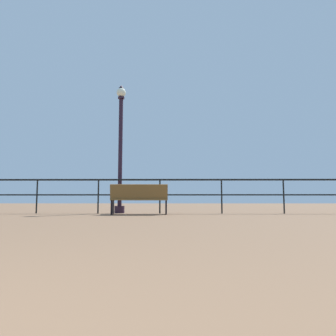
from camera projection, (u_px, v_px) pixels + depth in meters
The scene contains 3 objects.
pier_railing at pixel (129, 188), 9.40m from camera, with size 24.28×0.05×1.04m.
bench_near_left at pixel (139, 198), 8.72m from camera, with size 1.61×0.64×0.84m.
lamppost_center at pixel (120, 145), 9.79m from camera, with size 0.31×0.31×4.08m.
Camera 1 is at (1.27, 0.22, 0.44)m, focal length 33.22 mm.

